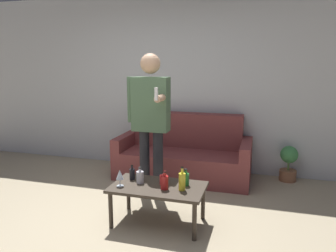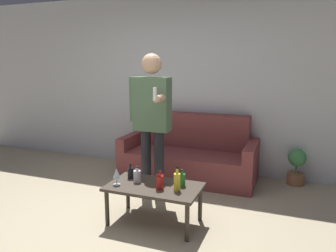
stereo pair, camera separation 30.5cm
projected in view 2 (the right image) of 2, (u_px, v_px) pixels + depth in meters
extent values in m
plane|color=tan|center=(102.00, 233.00, 3.25)|extent=(16.00, 16.00, 0.00)
cube|color=silver|center=(179.00, 83.00, 5.11)|extent=(8.00, 0.06, 2.70)
cube|color=brown|center=(186.00, 167.00, 4.67)|extent=(1.65, 0.60, 0.40)
cube|color=brown|center=(194.00, 143.00, 5.00)|extent=(1.65, 0.23, 0.92)
cube|color=brown|center=(133.00, 153.00, 5.07)|extent=(0.14, 0.83, 0.59)
cube|color=brown|center=(251.00, 165.00, 4.44)|extent=(0.14, 0.83, 0.59)
cube|color=#3D3328|center=(154.00, 187.00, 3.40)|extent=(0.97, 0.56, 0.03)
cylinder|color=#3D3328|center=(107.00, 208.00, 3.38)|extent=(0.04, 0.04, 0.39)
cylinder|color=#3D3328|center=(187.00, 222.00, 3.08)|extent=(0.04, 0.04, 0.39)
cylinder|color=#3D3328|center=(128.00, 192.00, 3.80)|extent=(0.04, 0.04, 0.39)
cylinder|color=#3D3328|center=(200.00, 203.00, 3.50)|extent=(0.04, 0.04, 0.39)
cylinder|color=#B21E1E|center=(160.00, 182.00, 3.29)|extent=(0.08, 0.08, 0.14)
cylinder|color=#B21E1E|center=(160.00, 173.00, 3.27)|extent=(0.03, 0.03, 0.05)
cylinder|color=black|center=(160.00, 171.00, 3.27)|extent=(0.03, 0.03, 0.01)
cylinder|color=yellow|center=(177.00, 182.00, 3.25)|extent=(0.07, 0.07, 0.18)
cylinder|color=yellow|center=(177.00, 170.00, 3.22)|extent=(0.03, 0.03, 0.07)
cylinder|color=black|center=(177.00, 168.00, 3.22)|extent=(0.03, 0.03, 0.01)
cylinder|color=silver|center=(137.00, 176.00, 3.49)|extent=(0.08, 0.08, 0.12)
cylinder|color=silver|center=(137.00, 169.00, 3.47)|extent=(0.03, 0.03, 0.05)
cylinder|color=black|center=(137.00, 167.00, 3.47)|extent=(0.03, 0.03, 0.01)
cylinder|color=black|center=(130.00, 173.00, 3.59)|extent=(0.06, 0.06, 0.12)
cylinder|color=black|center=(130.00, 166.00, 3.58)|extent=(0.02, 0.02, 0.05)
cylinder|color=black|center=(130.00, 165.00, 3.58)|extent=(0.03, 0.03, 0.01)
cylinder|color=#23752D|center=(182.00, 180.00, 3.38)|extent=(0.07, 0.07, 0.13)
cylinder|color=#23752D|center=(182.00, 172.00, 3.36)|extent=(0.03, 0.03, 0.05)
cylinder|color=black|center=(182.00, 170.00, 3.36)|extent=(0.03, 0.03, 0.01)
cylinder|color=silver|center=(117.00, 184.00, 3.42)|extent=(0.07, 0.07, 0.01)
cylinder|color=silver|center=(117.00, 181.00, 3.41)|extent=(0.01, 0.01, 0.07)
cone|color=silver|center=(117.00, 173.00, 3.40)|extent=(0.08, 0.08, 0.10)
cylinder|color=red|center=(160.00, 180.00, 3.42)|extent=(0.08, 0.08, 0.10)
cylinder|color=#232328|center=(146.00, 164.00, 4.08)|extent=(0.12, 0.12, 0.86)
cylinder|color=#232328|center=(159.00, 165.00, 4.02)|extent=(0.12, 0.12, 0.86)
cube|color=#4C6B4C|center=(152.00, 104.00, 3.91)|extent=(0.44, 0.19, 0.64)
sphere|color=tan|center=(152.00, 64.00, 3.82)|extent=(0.24, 0.24, 0.24)
cylinder|color=#4C6B4C|center=(133.00, 99.00, 3.99)|extent=(0.08, 0.08, 0.55)
cylinder|color=tan|center=(161.00, 98.00, 3.70)|extent=(0.08, 0.29, 0.08)
cube|color=white|center=(155.00, 94.00, 3.52)|extent=(0.03, 0.03, 0.14)
cylinder|color=#936042|center=(295.00, 179.00, 4.55)|extent=(0.23, 0.23, 0.16)
cylinder|color=#476B38|center=(296.00, 168.00, 4.52)|extent=(0.03, 0.03, 0.15)
sphere|color=#428E4C|center=(297.00, 157.00, 4.49)|extent=(0.24, 0.24, 0.24)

